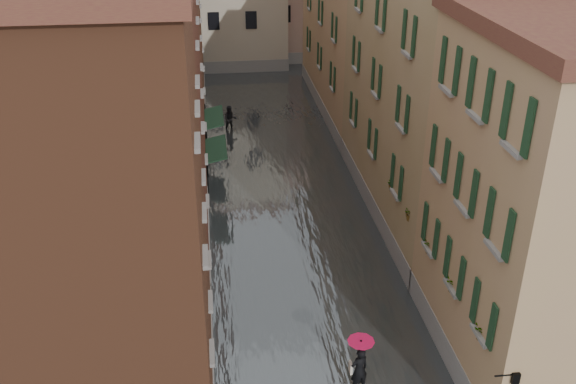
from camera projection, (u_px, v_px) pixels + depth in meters
ground at (320, 335)px, 23.89m from camera, size 120.00×120.00×0.00m
floodwater at (281, 180)px, 35.33m from camera, size 10.00×60.00×0.20m
building_left_near at (97, 221)px, 18.39m from camera, size 6.00×8.00×13.00m
building_left_mid at (132, 103)px, 28.22m from camera, size 6.00×14.00×12.50m
building_left_far at (152, 15)px, 41.12m from camera, size 6.00×16.00×14.00m
building_right_near at (553, 215)px, 20.28m from camera, size 6.00×8.00×11.50m
building_right_mid at (440, 86)px, 29.65m from camera, size 6.00×14.00×13.00m
building_right_far at (364, 29)px, 43.24m from camera, size 6.00×16.00×11.50m
awning_near at (215, 150)px, 33.11m from camera, size 1.09×3.19×2.80m
awning_far at (213, 118)px, 37.24m from camera, size 1.09×3.36×2.80m
wall_lantern at (514, 377)px, 17.70m from camera, size 0.71×0.22×0.35m
window_planters at (431, 238)px, 23.31m from camera, size 0.59×10.73×0.84m
pedestrian_main at (360, 362)px, 20.84m from camera, size 0.89×0.89×2.06m
pedestrian_far at (230, 119)px, 41.56m from camera, size 0.90×0.71×1.78m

